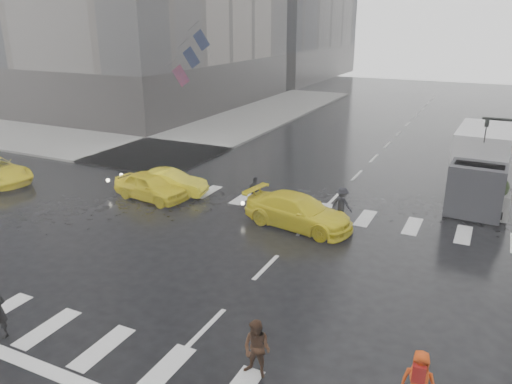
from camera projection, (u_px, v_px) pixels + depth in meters
The scene contains 13 objects.
ground at pixel (266, 267), 17.47m from camera, with size 120.00×120.00×0.00m, color black.
sidewalk_nw at pixel (138, 125), 40.35m from camera, with size 35.00×35.00×0.15m, color gray.
road_markings at pixel (266, 267), 17.47m from camera, with size 18.00×48.00×0.01m, color silver, non-canonical shape.
planter_west at pixel (496, 199), 21.22m from camera, with size 1.10×1.10×1.80m.
flag_cluster at pixel (188, 55), 37.54m from camera, with size 2.87×3.06×4.69m.
pedestrian_brown at pixel (257, 349), 11.95m from camera, with size 0.73×0.57×1.51m, color #412617.
pedestrian_orange at pixel (418, 382), 10.80m from camera, with size 0.80×0.56×1.55m.
pedestrian_far_a at pixel (256, 193), 22.64m from camera, with size 0.88×0.54×1.50m, color black.
pedestrian_far_b at pixel (342, 204), 21.27m from camera, with size 0.96×0.53×1.49m, color black.
taxi_front at pixel (150, 186), 23.83m from camera, with size 1.54×3.83×1.31m, color #FFE90D.
taxi_mid at pixel (169, 183), 24.48m from camera, with size 1.29×3.69×1.22m, color #FFE90D.
taxi_rear at pixel (298, 211), 20.65m from camera, with size 1.91×4.14×1.36m, color #FFE90D.
box_truck at pixel (481, 164), 23.29m from camera, with size 2.37×6.31×3.35m.
Camera 1 is at (6.51, -14.21, 8.25)m, focal length 35.00 mm.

